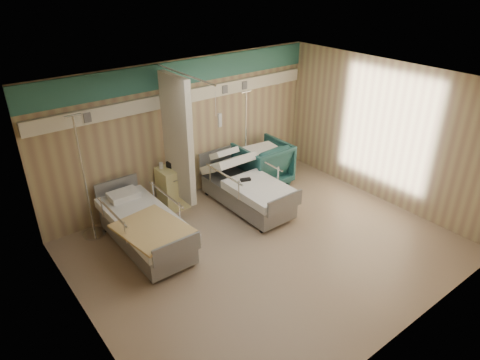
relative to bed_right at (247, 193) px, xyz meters
name	(u,v)px	position (x,y,z in m)	size (l,w,h in m)	color
ground	(267,248)	(-0.60, -1.30, -0.32)	(6.00, 5.00, 0.00)	gray
room_walls	(258,144)	(-0.63, -1.05, 1.55)	(6.04, 5.04, 2.82)	tan
bed_right	(247,193)	(0.00, 0.00, 0.00)	(1.00, 2.16, 0.63)	white
bed_left	(146,232)	(-2.20, 0.00, 0.00)	(1.00, 2.16, 0.63)	white
bedside_cabinet	(173,188)	(-1.15, 0.90, 0.11)	(0.50, 0.48, 0.85)	#F1EA96
visitor_armchair	(263,163)	(0.92, 0.60, 0.16)	(1.01, 1.04, 0.95)	#205050
waffle_blanket	(263,142)	(0.88, 0.56, 0.67)	(0.69, 0.62, 0.08)	white
iv_stand_right	(246,164)	(0.68, 0.90, 0.10)	(0.37, 0.37, 2.04)	silver
iv_stand_left	(91,213)	(-2.78, 0.92, 0.15)	(0.40, 0.40, 2.26)	silver
call_remote	(246,180)	(-0.08, -0.05, 0.34)	(0.20, 0.09, 0.04)	black
tan_blanket	(152,229)	(-2.28, -0.46, 0.33)	(0.91, 1.15, 0.04)	#DAB16F
toiletry_bag	(172,163)	(-1.08, 0.96, 0.59)	(0.22, 0.14, 0.12)	black
white_cup	(161,166)	(-1.30, 1.02, 0.59)	(0.08, 0.08, 0.12)	white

